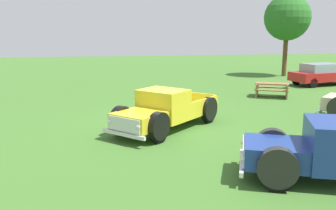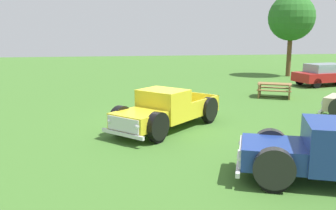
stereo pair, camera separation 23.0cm
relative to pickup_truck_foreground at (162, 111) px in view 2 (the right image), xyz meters
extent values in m
plane|color=#3D6B28|center=(-0.84, 0.26, -0.72)|extent=(80.00, 80.00, 0.00)
cube|color=yellow|center=(0.93, -0.95, -0.07)|extent=(2.12, 2.12, 0.55)
cube|color=silver|center=(1.46, -1.49, -0.07)|extent=(1.01, 0.99, 0.46)
sphere|color=silver|center=(1.88, -1.06, -0.05)|extent=(0.20, 0.20, 0.20)
sphere|color=silver|center=(1.02, -1.90, -0.05)|extent=(0.20, 0.20, 0.20)
cube|color=yellow|center=(-0.04, 0.04, 0.22)|extent=(2.09, 2.08, 1.14)
cube|color=#8C9EA8|center=(0.38, -0.39, 0.47)|extent=(1.05, 1.03, 0.50)
cube|color=yellow|center=(-1.22, 1.25, -0.30)|extent=(2.64, 2.65, 0.10)
cube|color=yellow|center=(-0.66, 1.80, 0.02)|extent=(1.52, 1.54, 0.55)
cube|color=yellow|center=(-1.79, 0.70, 0.02)|extent=(1.52, 1.54, 0.55)
cube|color=yellow|center=(-1.93, 1.96, 0.02)|extent=(1.24, 1.22, 0.55)
cylinder|color=black|center=(1.52, -0.36, -0.35)|extent=(0.68, 0.69, 0.75)
cylinder|color=#B7B7BC|center=(1.53, -0.36, -0.35)|extent=(0.38, 0.38, 0.30)
cylinder|color=black|center=(1.52, -0.36, -0.16)|extent=(0.87, 0.87, 0.95)
cylinder|color=black|center=(0.33, -1.53, -0.35)|extent=(0.68, 0.69, 0.75)
cylinder|color=#B7B7BC|center=(0.33, -1.54, -0.35)|extent=(0.38, 0.38, 0.30)
cylinder|color=black|center=(0.33, -1.53, -0.16)|extent=(0.87, 0.87, 0.95)
cylinder|color=black|center=(-0.80, 2.01, -0.35)|extent=(0.68, 0.69, 0.75)
cylinder|color=#B7B7BC|center=(-0.80, 2.02, -0.35)|extent=(0.38, 0.38, 0.30)
cylinder|color=black|center=(-0.80, 2.01, -0.16)|extent=(0.87, 0.87, 0.95)
cylinder|color=black|center=(-1.99, 0.84, -0.35)|extent=(0.68, 0.69, 0.75)
cylinder|color=#B7B7BC|center=(-2.00, 0.84, -0.35)|extent=(0.38, 0.38, 0.30)
cylinder|color=black|center=(-1.99, 0.84, -0.16)|extent=(0.87, 0.87, 0.95)
cube|color=silver|center=(1.49, -1.52, -0.38)|extent=(1.36, 1.34, 0.12)
cube|color=navy|center=(4.91, 2.07, -0.07)|extent=(1.95, 1.94, 0.55)
cube|color=silver|center=(4.63, 1.36, -0.07)|extent=(1.29, 0.55, 0.46)
sphere|color=silver|center=(5.20, 1.16, -0.05)|extent=(0.20, 0.20, 0.20)
sphere|color=silver|center=(4.08, 1.60, -0.05)|extent=(0.20, 0.20, 0.20)
cube|color=navy|center=(5.42, 3.37, 0.23)|extent=(2.02, 1.81, 1.14)
cube|color=#8C9EA8|center=(5.20, 2.80, 0.48)|extent=(1.35, 0.56, 0.50)
cylinder|color=black|center=(5.69, 1.77, -0.35)|extent=(0.48, 0.78, 0.76)
cylinder|color=#B7B7BC|center=(5.70, 1.76, -0.35)|extent=(0.33, 0.37, 0.30)
cylinder|color=black|center=(5.69, 1.77, -0.16)|extent=(0.61, 0.99, 0.96)
cylinder|color=black|center=(4.13, 2.38, -0.35)|extent=(0.48, 0.78, 0.76)
cylinder|color=#B7B7BC|center=(4.12, 2.38, -0.35)|extent=(0.33, 0.37, 0.30)
cylinder|color=black|center=(4.13, 2.38, -0.16)|extent=(0.61, 0.99, 0.96)
cube|color=silver|center=(4.62, 1.32, -0.38)|extent=(1.73, 0.75, 0.12)
cube|color=silver|center=(-1.01, 7.24, -0.05)|extent=(1.02, 1.06, 0.48)
sphere|color=silver|center=(-0.57, 6.80, -0.02)|extent=(0.21, 0.21, 0.21)
sphere|color=silver|center=(-1.43, 7.71, -0.02)|extent=(0.21, 0.21, 0.21)
cube|color=silver|center=(-1.04, 7.21, -0.37)|extent=(1.37, 1.43, 0.12)
cube|color=#B21E1E|center=(-9.59, 12.53, -0.11)|extent=(2.59, 4.64, 0.60)
cube|color=#7F939E|center=(-9.57, 12.38, 0.47)|extent=(1.94, 2.69, 0.55)
cylinder|color=black|center=(-10.66, 13.84, -0.41)|extent=(0.32, 0.66, 0.64)
cylinder|color=black|center=(-10.10, 10.91, -0.41)|extent=(0.32, 0.66, 0.64)
cylinder|color=black|center=(-8.53, 11.21, -0.41)|extent=(0.32, 0.66, 0.64)
cube|color=olive|center=(-5.88, 7.11, 0.03)|extent=(1.53, 1.97, 0.06)
cube|color=olive|center=(-6.42, 7.38, -0.27)|extent=(1.06, 1.73, 0.05)
cube|color=olive|center=(-5.35, 6.84, -0.27)|extent=(1.06, 1.73, 0.05)
cube|color=olive|center=(-5.52, 7.83, -0.35)|extent=(1.29, 0.70, 0.75)
cube|color=olive|center=(-6.25, 6.40, -0.35)|extent=(1.29, 0.70, 0.75)
cylinder|color=brown|center=(-14.79, 12.39, 0.92)|extent=(0.36, 0.36, 3.29)
sphere|color=#286623|center=(-14.79, 12.39, 3.93)|extent=(3.64, 3.64, 3.64)
camera|label=1|loc=(13.10, -2.07, 2.93)|focal=39.41mm
camera|label=2|loc=(13.14, -1.84, 2.93)|focal=39.41mm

